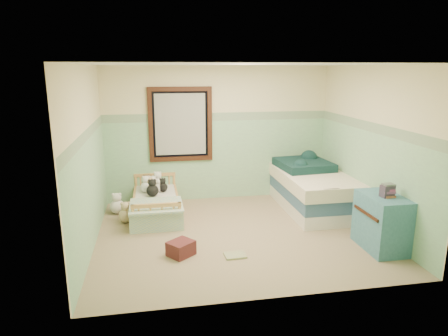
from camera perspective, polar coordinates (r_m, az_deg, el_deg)
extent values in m
cube|color=#8E7556|center=(6.20, 1.92, -9.37)|extent=(4.20, 3.60, 0.02)
cube|color=white|center=(5.70, 2.14, 14.59)|extent=(4.20, 3.60, 0.02)
cube|color=beige|center=(7.56, -0.86, 4.85)|extent=(4.20, 0.04, 2.50)
cube|color=beige|center=(4.13, 7.29, -2.98)|extent=(4.20, 0.04, 2.50)
cube|color=beige|center=(5.76, -18.85, 1.22)|extent=(0.04, 3.60, 2.50)
cube|color=beige|center=(6.59, 20.20, 2.63)|extent=(0.04, 3.60, 2.50)
cube|color=#84B190|center=(7.64, -0.83, 1.13)|extent=(4.20, 0.01, 1.50)
cube|color=#457A54|center=(7.50, -0.85, 7.29)|extent=(4.20, 0.01, 0.15)
cube|color=black|center=(7.41, -6.19, 6.15)|extent=(1.16, 0.06, 1.36)
cube|color=beige|center=(7.42, -6.20, 6.16)|extent=(0.92, 0.01, 1.12)
cube|color=#C48C48|center=(7.02, -9.59, -5.78)|extent=(0.77, 1.53, 0.20)
cube|color=white|center=(6.97, -9.64, -4.55)|extent=(0.70, 1.47, 0.12)
cube|color=#6BA8D1|center=(6.49, -9.61, -5.24)|extent=(0.83, 0.77, 0.03)
sphere|color=brown|center=(7.40, -10.90, -2.27)|extent=(0.18, 0.18, 0.18)
sphere|color=white|center=(7.40, -9.36, -2.09)|extent=(0.22, 0.22, 0.22)
sphere|color=tan|center=(7.19, -10.52, -2.73)|extent=(0.18, 0.18, 0.18)
sphere|color=black|center=(7.20, -8.68, -2.71)|extent=(0.17, 0.17, 0.17)
sphere|color=white|center=(7.21, -14.91, -5.31)|extent=(0.25, 0.25, 0.25)
sphere|color=tan|center=(6.77, -13.72, -6.57)|extent=(0.24, 0.24, 0.24)
cube|color=white|center=(7.44, 12.20, -4.68)|extent=(1.03, 2.07, 0.22)
cube|color=navy|center=(7.37, 12.29, -3.06)|extent=(1.03, 2.07, 0.22)
cube|color=beige|center=(7.31, 12.37, -1.41)|extent=(1.08, 2.11, 0.22)
cube|color=black|center=(7.52, 11.23, 0.49)|extent=(0.96, 1.00, 0.14)
cube|color=#33667F|center=(5.99, 21.47, -7.18)|extent=(0.48, 0.77, 0.77)
cube|color=#4D3338|center=(5.80, 22.15, -3.07)|extent=(0.17, 0.14, 0.16)
cube|color=maroon|center=(5.53, -6.13, -11.26)|extent=(0.42, 0.41, 0.20)
cube|color=yellow|center=(5.51, 1.59, -12.27)|extent=(0.29, 0.23, 0.03)
sphere|color=white|center=(7.27, -10.05, -2.52)|extent=(0.18, 0.18, 0.18)
sphere|color=white|center=(7.20, -10.95, -2.65)|extent=(0.20, 0.20, 0.20)
sphere|color=white|center=(7.20, -9.27, -2.75)|extent=(0.16, 0.16, 0.16)
sphere|color=white|center=(7.44, -9.73, -2.22)|extent=(0.16, 0.16, 0.16)
sphere|color=black|center=(6.97, -10.12, -3.16)|extent=(0.21, 0.21, 0.21)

